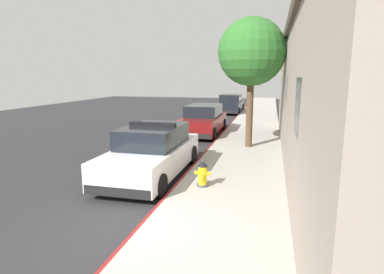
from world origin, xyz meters
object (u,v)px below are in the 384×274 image
police_cruiser (152,152)px  parked_car_silver_ahead (203,120)px  parked_car_dark_far (231,104)px  fire_hydrant (203,174)px  street_tree (252,53)px

police_cruiser → parked_car_silver_ahead: bearing=90.0°
police_cruiser → parked_car_silver_ahead: police_cruiser is taller
parked_car_dark_far → fire_hydrant: parked_car_dark_far is taller
parked_car_silver_ahead → street_tree: (2.66, -3.27, 3.27)m
fire_hydrant → street_tree: 6.44m
police_cruiser → fire_hydrant: (1.81, -0.99, -0.26)m
parked_car_silver_ahead → street_tree: street_tree is taller
fire_hydrant → parked_car_dark_far: bearing=95.0°
police_cruiser → parked_car_silver_ahead: size_ratio=1.00×
police_cruiser → parked_car_dark_far: size_ratio=1.00×
parked_car_silver_ahead → parked_car_dark_far: bearing=89.2°
parked_car_dark_far → police_cruiser: bearing=-90.4°
parked_car_dark_far → fire_hydrant: (1.67, -19.08, -0.25)m
police_cruiser → street_tree: 6.04m
police_cruiser → parked_car_silver_ahead: (0.00, 7.60, -0.00)m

